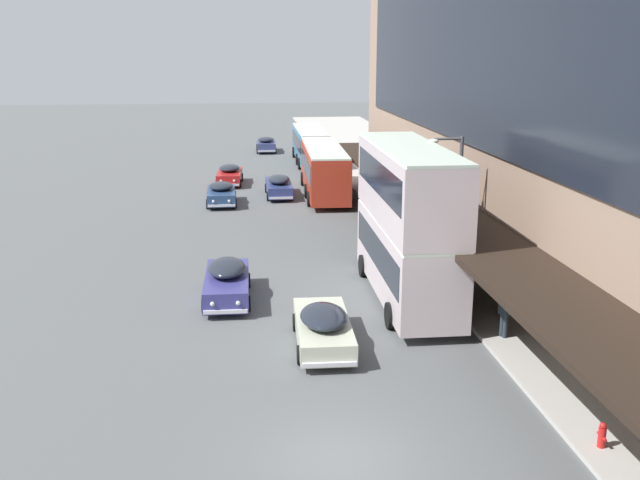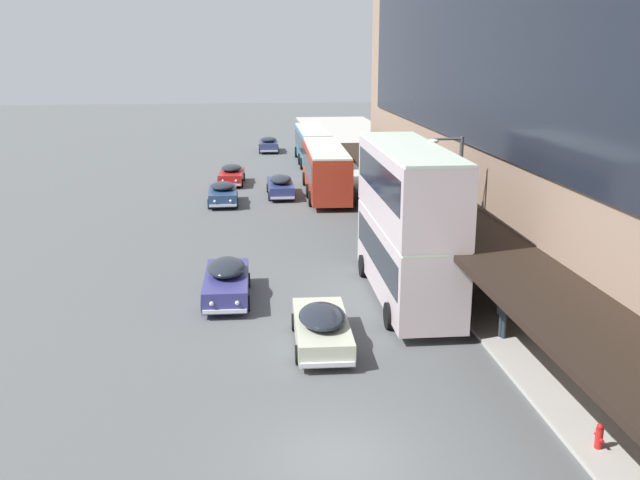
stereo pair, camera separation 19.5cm
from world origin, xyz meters
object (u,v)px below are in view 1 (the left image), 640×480
Objects in this scene: sedan_second_mid at (266,144)px; fire_hydrant at (602,435)px; sedan_far_back at (230,175)px; pedestrian_at_kerb at (505,310)px; transit_bus_kerbside_rear at (310,143)px; sedan_lead_near at (323,327)px; transit_bus_kerbside_far at (408,219)px; sedan_oncoming_rear at (279,186)px; street_lamp at (455,201)px; sedan_trailing_near at (221,193)px; transit_bus_kerbside_front at (324,168)px; sedan_second_near at (227,281)px.

fire_hydrant is at bearing -83.73° from sedan_second_mid.
pedestrian_at_kerb is (9.82, -31.52, 0.44)m from sedan_far_back.
transit_bus_kerbside_rear is 40.92m from sedan_lead_near.
transit_bus_kerbside_far is at bearing 101.12° from fire_hydrant.
sedan_oncoming_rear is at bearing 103.51° from pedestrian_at_kerb.
sedan_oncoming_rear is (3.46, -5.05, 0.02)m from sedan_far_back.
pedestrian_at_kerb is 2.65× the size of fire_hydrant.
transit_bus_kerbside_far reaches higher than sedan_oncoming_rear.
transit_bus_kerbside_far is at bearing -74.70° from sedan_far_back.
street_lamp is at bearing -69.72° from sedan_far_back.
sedan_oncoming_rear is 22.00m from street_lamp.
pedestrian_at_kerb is (10.34, -24.30, 0.45)m from sedan_trailing_near.
transit_bus_kerbside_far reaches higher than sedan_lead_near.
street_lamp is (6.03, -43.07, 3.20)m from sedan_second_mid.
pedestrian_at_kerb reaches higher than sedan_oncoming_rear.
fire_hydrant is (2.49, -48.34, -1.28)m from transit_bus_kerbside_rear.
transit_bus_kerbside_front is 21.96m from sedan_second_near.
street_lamp is (-0.24, 5.58, 2.77)m from pedestrian_at_kerb.
pedestrian_at_kerb is (3.18, -26.48, -0.79)m from transit_bus_kerbside_front.
sedan_second_near reaches higher than sedan_far_back.
sedan_oncoming_rear is (-3.18, -0.00, -1.21)m from transit_bus_kerbside_front.
sedan_oncoming_rear is 0.99× the size of sedan_second_near.
fire_hydrant is (10.22, -31.61, -0.24)m from sedan_trailing_near.
sedan_oncoming_rear reaches higher than sedan_lead_near.
sedan_oncoming_rear is 2.67× the size of pedestrian_at_kerb.
transit_bus_kerbside_far is at bearing -85.07° from sedan_second_mid.
sedan_second_mid is 49.05m from pedestrian_at_kerb.
sedan_lead_near is 8.76m from street_lamp.
transit_bus_kerbside_far is at bearing -7.31° from sedan_second_near.
transit_bus_kerbside_rear is 8.52m from sedan_second_mid.
transit_bus_kerbside_far is 5.28× the size of pedestrian_at_kerb.
transit_bus_kerbside_far reaches higher than sedan_second_near.
fire_hydrant is at bearing -90.93° from pedestrian_at_kerb.
street_lamp is (6.12, -20.89, 3.19)m from sedan_oncoming_rear.
transit_bus_kerbside_far is 1.98× the size of sedan_lead_near.
transit_bus_kerbside_far reaches higher than sedan_second_mid.
transit_bus_kerbside_far is 7.88m from sedan_second_near.
street_lamp is at bearing 0.06° from sedan_second_near.
sedan_lead_near is 31.40m from sedan_far_back.
sedan_oncoming_rear is 21.18m from sedan_second_near.
transit_bus_kerbside_front reaches higher than fire_hydrant.
sedan_far_back is (-7.36, 26.89, -2.71)m from transit_bus_kerbside_far.
transit_bus_kerbside_front is 16.51× the size of fire_hydrant.
pedestrian_at_kerb reaches higher than sedan_second_mid.
transit_bus_kerbside_front reaches higher than transit_bus_kerbside_rear.
sedan_far_back is at bearing 90.01° from sedan_second_near.
street_lamp is at bearing 23.15° from transit_bus_kerbside_far.
sedan_second_near is 11.30m from pedestrian_at_kerb.
sedan_second_mid is 0.87× the size of sedan_lead_near.
transit_bus_kerbside_front is 22.42m from sedan_second_mid.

